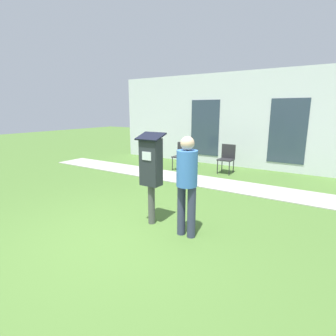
{
  "coord_description": "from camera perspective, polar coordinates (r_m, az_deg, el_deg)",
  "views": [
    {
      "loc": [
        2.68,
        -2.73,
        1.96
      ],
      "look_at": [
        0.48,
        0.7,
        1.05
      ],
      "focal_mm": 28.0,
      "sensor_mm": 36.0,
      "label": 1
    }
  ],
  "objects": [
    {
      "name": "outdoor_chair_middle",
      "position": [
        8.4,
        12.72,
        2.48
      ],
      "size": [
        0.44,
        0.44,
        0.9
      ],
      "rotation": [
        0.0,
        0.0,
        0.13
      ],
      "color": "#262628",
      "rests_on": "ground"
    },
    {
      "name": "building_facade",
      "position": [
        9.39,
        16.3,
        9.89
      ],
      "size": [
        10.0,
        0.26,
        3.2
      ],
      "color": "silver",
      "rests_on": "ground"
    },
    {
      "name": "parking_meter",
      "position": [
        4.42,
        -3.73,
        0.24
      ],
      "size": [
        0.44,
        0.31,
        1.59
      ],
      "color": "#4C4C4C",
      "rests_on": "ground"
    },
    {
      "name": "ground_plane",
      "position": [
        4.3,
        -10.85,
        -14.8
      ],
      "size": [
        40.0,
        40.0,
        0.0
      ],
      "primitive_type": "plane",
      "color": "#476B2D"
    },
    {
      "name": "outdoor_chair_left",
      "position": [
        8.71,
        3.01,
        3.13
      ],
      "size": [
        0.44,
        0.44,
        0.9
      ],
      "rotation": [
        0.0,
        0.0,
        -0.02
      ],
      "color": "#262628",
      "rests_on": "ground"
    },
    {
      "name": "sidewalk",
      "position": [
        7.25,
        9.74,
        -3.19
      ],
      "size": [
        12.0,
        1.1,
        0.02
      ],
      "color": "#A3A099",
      "rests_on": "ground"
    },
    {
      "name": "person_standing",
      "position": [
        3.99,
        4.13,
        -2.42
      ],
      "size": [
        0.32,
        0.32,
        1.58
      ],
      "rotation": [
        0.0,
        0.0,
        -0.22
      ],
      "color": "#333851",
      "rests_on": "ground"
    }
  ]
}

